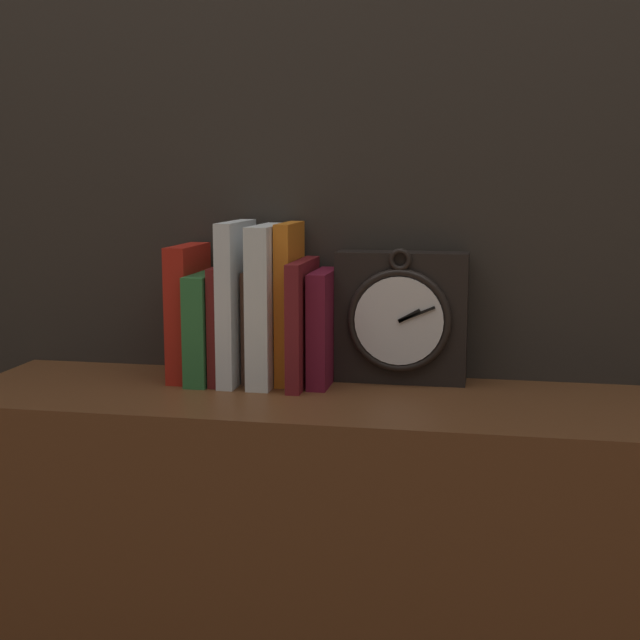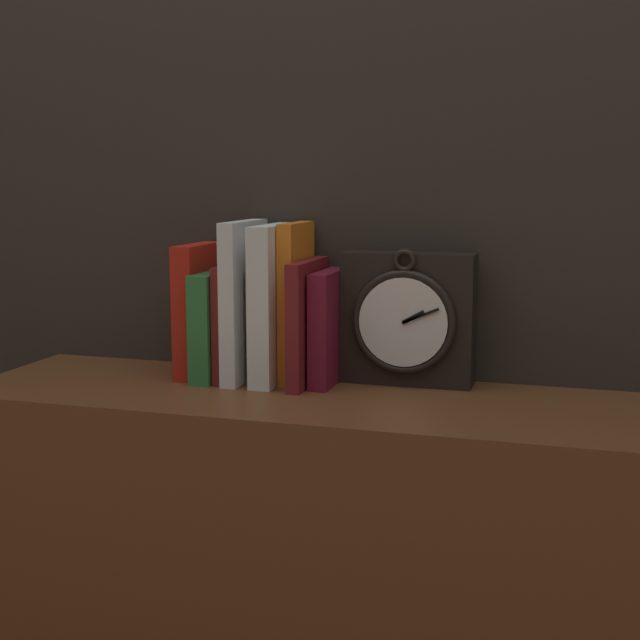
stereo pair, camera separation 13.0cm
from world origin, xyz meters
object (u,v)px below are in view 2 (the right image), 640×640
book_slot1_green (217,325)px  book_slot4_brown (263,323)px  book_slot5_white (274,304)px  clock (407,319)px  book_slot3_white (244,301)px  book_slot6_orange (296,302)px  book_slot8_maroon (329,327)px  book_slot7_maroon (308,323)px  book_slot2_maroon (233,321)px  book_slot0_red (199,310)px

book_slot1_green → book_slot4_brown: book_slot4_brown is taller
book_slot4_brown → book_slot5_white: bearing=-36.2°
clock → book_slot3_white: 0.26m
clock → book_slot6_orange: size_ratio=0.85×
clock → book_slot6_orange: 0.18m
clock → book_slot8_maroon: clock is taller
book_slot4_brown → book_slot8_maroon: book_slot8_maroon is taller
clock → book_slot1_green: bearing=-172.5°
book_slot1_green → book_slot8_maroon: (0.19, 0.01, 0.00)m
book_slot3_white → book_slot7_maroon: bearing=-2.3°
book_slot1_green → book_slot3_white: book_slot3_white is taller
book_slot4_brown → book_slot8_maroon: size_ratio=0.99×
book_slot4_brown → clock: bearing=5.1°
book_slot1_green → book_slot7_maroon: 0.16m
book_slot4_brown → book_slot8_maroon: 0.11m
book_slot2_maroon → book_slot5_white: size_ratio=0.74×
book_slot4_brown → book_slot6_orange: size_ratio=0.70×
book_slot0_red → book_slot5_white: (0.13, -0.01, 0.02)m
book_slot4_brown → book_slot5_white: book_slot5_white is taller
book_slot4_brown → book_slot7_maroon: size_ratio=0.90×
book_slot1_green → book_slot7_maroon: size_ratio=0.88×
book_slot0_red → book_slot7_maroon: (0.19, -0.01, -0.01)m
book_slot2_maroon → book_slot6_orange: 0.11m
clock → book_slot5_white: size_ratio=0.86×
book_slot1_green → book_slot4_brown: bearing=15.2°
book_slot2_maroon → book_slot6_orange: (0.10, 0.01, 0.03)m
clock → book_slot5_white: bearing=-168.8°
book_slot1_green → book_slot2_maroon: size_ratio=0.93×
book_slot8_maroon → book_slot0_red: bearing=-179.7°
book_slot6_orange → book_slot7_maroon: size_ratio=1.29×
book_slot3_white → book_slot6_orange: 0.08m
book_slot3_white → book_slot8_maroon: 0.14m
book_slot3_white → book_slot2_maroon: bearing=168.6°
book_slot2_maroon → book_slot5_white: book_slot5_white is taller
clock → book_slot3_white: size_ratio=0.85×
book_slot1_green → book_slot2_maroon: book_slot2_maroon is taller
book_slot3_white → book_slot8_maroon: book_slot3_white is taller
book_slot4_brown → book_slot7_maroon: book_slot7_maroon is taller
book_slot7_maroon → book_slot8_maroon: 0.03m
book_slot7_maroon → clock: bearing=16.8°
book_slot1_green → book_slot3_white: 0.06m
clock → book_slot0_red: same height
clock → book_slot6_orange: bearing=-171.9°
book_slot3_white → book_slot5_white: book_slot3_white is taller
book_slot6_orange → book_slot5_white: bearing=-153.2°
clock → book_slot2_maroon: clock is taller
book_slot3_white → clock: bearing=9.0°
book_slot2_maroon → book_slot7_maroon: (0.13, -0.01, 0.01)m
clock → book_slot2_maroon: bearing=-172.6°
book_slot6_orange → book_slot2_maroon: bearing=-173.8°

